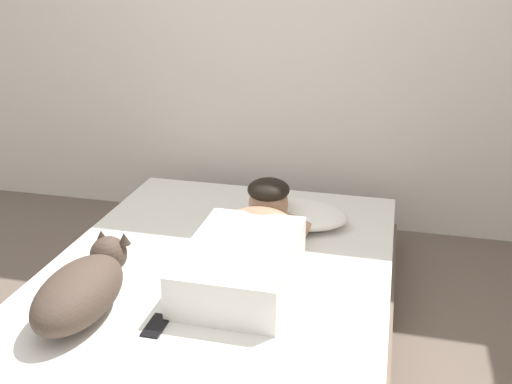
{
  "coord_description": "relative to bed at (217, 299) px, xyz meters",
  "views": [
    {
      "loc": [
        0.68,
        -1.59,
        1.51
      ],
      "look_at": [
        0.11,
        0.75,
        0.53
      ],
      "focal_mm": 40.35,
      "sensor_mm": 36.0,
      "label": 1
    }
  ],
  "objects": [
    {
      "name": "coffee_cup",
      "position": [
        0.11,
        0.49,
        0.18
      ],
      "size": [
        0.12,
        0.09,
        0.07
      ],
      "color": "teal",
      "rests_on": "bed"
    },
    {
      "name": "person_lying",
      "position": [
        0.13,
        0.06,
        0.25
      ],
      "size": [
        0.43,
        0.92,
        0.27
      ],
      "color": "white",
      "rests_on": "bed"
    },
    {
      "name": "pillow",
      "position": [
        0.25,
        0.53,
        0.2
      ],
      "size": [
        0.52,
        0.32,
        0.11
      ],
      "primitive_type": "ellipsoid",
      "color": "white",
      "rests_on": "bed"
    },
    {
      "name": "cell_phone",
      "position": [
        -0.09,
        -0.44,
        0.15
      ],
      "size": [
        0.07,
        0.14,
        0.01
      ],
      "primitive_type": "cube",
      "color": "black",
      "rests_on": "bed"
    },
    {
      "name": "dog",
      "position": [
        -0.38,
        -0.41,
        0.25
      ],
      "size": [
        0.26,
        0.57,
        0.21
      ],
      "color": "#4C3D33",
      "rests_on": "bed"
    },
    {
      "name": "bed",
      "position": [
        0.0,
        0.0,
        0.0
      ],
      "size": [
        1.5,
        2.02,
        0.28
      ],
      "color": "#726051",
      "rests_on": "ground"
    },
    {
      "name": "back_wall",
      "position": [
        -0.01,
        1.24,
        1.11
      ],
      "size": [
        4.22,
        0.12,
        2.5
      ],
      "color": "silver",
      "rests_on": "ground"
    }
  ]
}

